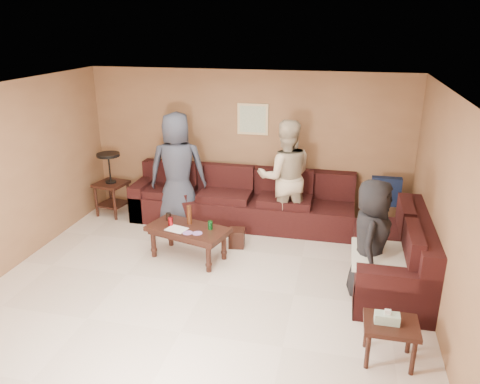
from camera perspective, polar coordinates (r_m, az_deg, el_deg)
The scene contains 10 objects.
room at distance 5.56m, azimuth -4.46°, elevation 3.68°, with size 5.60×5.50×2.50m.
sectional_sofa at distance 7.26m, azimuth 5.52°, elevation -3.58°, with size 4.65×2.90×0.97m.
coffee_table at distance 6.72m, azimuth -6.37°, elevation -4.87°, with size 1.25×0.86×0.76m.
end_table_left at distance 8.44m, azimuth -15.46°, elevation 1.06°, with size 0.57×0.57×1.12m.
side_table_right at distance 5.02m, azimuth 17.83°, elevation -15.49°, with size 0.53×0.44×0.58m.
waste_bin at distance 7.13m, azimuth -0.40°, elevation -5.61°, with size 0.23×0.23×0.28m, color black.
wall_art at distance 7.87m, azimuth 1.57°, elevation 8.87°, with size 0.52×0.04×0.52m.
person_left at distance 7.73m, azimuth -7.62°, elevation 2.73°, with size 0.93×0.60×1.89m, color #323746.
person_middle at distance 7.42m, azimuth 5.51°, elevation 1.83°, with size 0.89×0.69×1.83m, color #C1AE8F.
person_right at distance 5.86m, azimuth 15.66°, elevation -5.63°, with size 0.74×0.48×1.52m, color black.
Camera 1 is at (1.60, -5.10, 3.22)m, focal length 35.00 mm.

